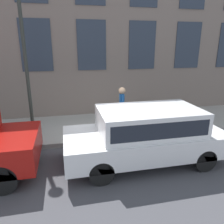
# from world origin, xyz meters

# --- Properties ---
(ground_plane) EXTENTS (80.00, 80.00, 0.00)m
(ground_plane) POSITION_xyz_m (0.00, 0.00, 0.00)
(ground_plane) COLOR #47474C
(sidewalk) EXTENTS (3.15, 60.00, 0.17)m
(sidewalk) POSITION_xyz_m (1.57, 0.00, 0.09)
(sidewalk) COLOR #9E9B93
(sidewalk) RESTS_ON ground_plane
(building_facade) EXTENTS (0.33, 40.00, 7.96)m
(building_facade) POSITION_xyz_m (3.30, -0.00, 3.99)
(building_facade) COLOR gray
(building_facade) RESTS_ON ground_plane
(fire_hydrant) EXTENTS (0.30, 0.42, 0.69)m
(fire_hydrant) POSITION_xyz_m (0.64, 0.01, 0.52)
(fire_hydrant) COLOR gray
(fire_hydrant) RESTS_ON sidewalk
(person) EXTENTS (0.41, 0.27, 1.68)m
(person) POSITION_xyz_m (0.94, -0.85, 1.19)
(person) COLOR navy
(person) RESTS_ON sidewalk
(parked_truck_white_near) EXTENTS (2.01, 4.74, 1.65)m
(parked_truck_white_near) POSITION_xyz_m (-1.42, -0.98, 0.94)
(parked_truck_white_near) COLOR black
(parked_truck_white_near) RESTS_ON ground_plane
(street_lamp) EXTENTS (0.36, 0.36, 5.41)m
(street_lamp) POSITION_xyz_m (0.90, 2.55, 3.54)
(street_lamp) COLOR #2D332D
(street_lamp) RESTS_ON sidewalk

